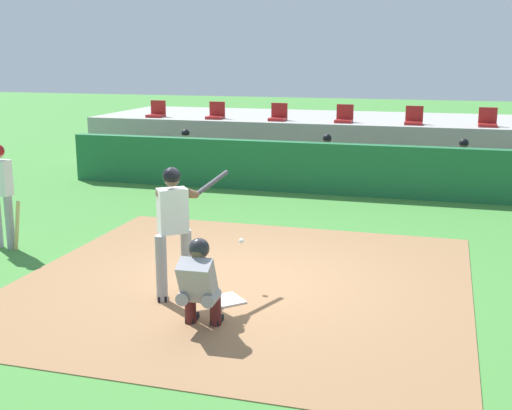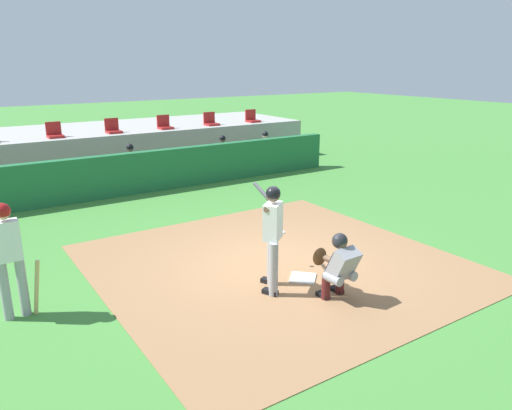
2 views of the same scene
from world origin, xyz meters
TOP-DOWN VIEW (x-y plane):
  - ground_plane at (0.00, 0.00)m, footprint 80.00×80.00m
  - dirt_infield at (0.00, 0.00)m, footprint 6.40×6.40m
  - home_plate at (0.00, -0.80)m, footprint 0.62×0.62m
  - batter_at_plate at (-0.69, -0.82)m, footprint 0.65×1.39m
  - catcher_crouched at (-0.02, -1.68)m, footprint 0.50×1.89m
  - on_deck_batter at (-4.41, 0.54)m, footprint 0.58×0.23m
  - dugout_wall at (0.00, 6.50)m, footprint 13.00×0.30m
  - dugout_bench at (0.00, 7.50)m, footprint 11.80×0.44m
  - dugout_player_1 at (-0.12, 7.34)m, footprint 0.49×0.70m
  - dugout_player_2 at (3.12, 7.34)m, footprint 0.49×0.70m
  - dugout_player_3 at (4.89, 7.34)m, footprint 0.49×0.70m
  - stands_platform at (0.00, 10.90)m, footprint 15.00×4.40m
  - stadium_seat_2 at (-1.86, 9.38)m, footprint 0.46×0.46m
  - stadium_seat_3 at (0.00, 9.38)m, footprint 0.46×0.46m
  - stadium_seat_4 at (1.86, 9.38)m, footprint 0.46×0.46m
  - stadium_seat_5 at (3.71, 9.38)m, footprint 0.46×0.46m
  - stadium_seat_6 at (5.57, 9.38)m, footprint 0.46×0.46m

SIDE VIEW (x-z plane):
  - ground_plane at x=0.00m, z-range 0.00..0.00m
  - dirt_infield at x=0.00m, z-range 0.00..0.01m
  - home_plate at x=0.00m, z-range 0.01..0.04m
  - dugout_bench at x=0.00m, z-range 0.00..0.45m
  - dugout_wall at x=0.00m, z-range 0.00..1.20m
  - catcher_crouched at x=-0.02m, z-range 0.05..1.17m
  - dugout_player_1 at x=-0.12m, z-range 0.02..1.32m
  - dugout_player_2 at x=3.12m, z-range 0.02..1.32m
  - dugout_player_3 at x=4.89m, z-range 0.02..1.32m
  - stands_platform at x=0.00m, z-range 0.00..1.40m
  - on_deck_batter at x=-4.41m, z-range 0.13..1.91m
  - batter_at_plate at x=-0.69m, z-range 0.13..1.94m
  - stadium_seat_2 at x=-1.86m, z-range 1.29..1.77m
  - stadium_seat_3 at x=0.00m, z-range 1.29..1.77m
  - stadium_seat_4 at x=1.86m, z-range 1.29..1.77m
  - stadium_seat_5 at x=3.71m, z-range 1.29..1.77m
  - stadium_seat_6 at x=5.57m, z-range 1.29..1.77m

